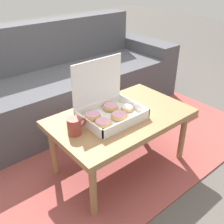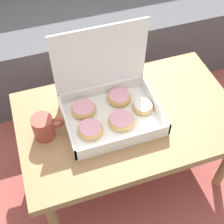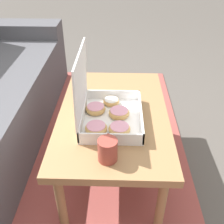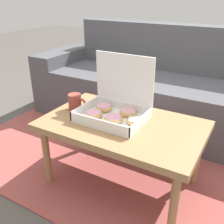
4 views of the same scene
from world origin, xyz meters
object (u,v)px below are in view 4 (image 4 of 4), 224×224
Objects in this scene: couch at (172,93)px; pastry_box at (115,108)px; coffee_mug at (75,102)px; coffee_table at (122,130)px.

couch is 0.93m from pastry_box.
coffee_mug is (-0.28, -0.03, -0.01)m from pastry_box.
pastry_box reaches higher than coffee_mug.
coffee_table is 2.41× the size of pastry_box.
coffee_table is 0.37m from coffee_mug.
pastry_box is at bearing 5.88° from coffee_mug.
couch is 6.54× the size of pastry_box.
couch is 2.71× the size of coffee_table.
coffee_mug is at bearing -174.12° from pastry_box.
coffee_mug is (-0.35, 0.01, 0.10)m from coffee_table.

